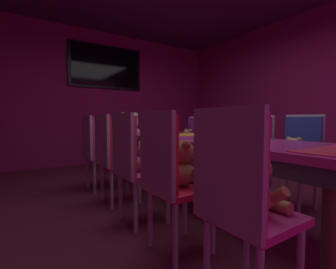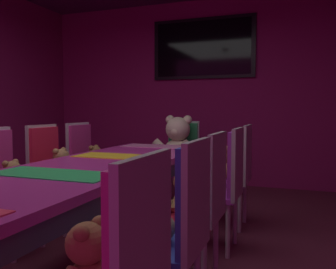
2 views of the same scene
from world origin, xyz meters
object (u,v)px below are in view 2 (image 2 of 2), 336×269
at_px(banquet_table, 93,176).
at_px(chair_right_3, 228,177).
at_px(teddy_right_1, 154,219).
at_px(throne_chair, 182,152).
at_px(chair_right_4, 239,166).
at_px(teddy_right_4, 224,165).
at_px(chair_left_3, 49,166).
at_px(chair_right_1, 181,219).
at_px(teddy_left_2, 13,180).
at_px(wall_tv, 203,48).
at_px(teddy_right_3, 210,179).
at_px(teddy_left_3, 62,167).
at_px(chair_right_2, 205,194).
at_px(king_teddy_bear, 178,144).
at_px(teddy_left_4, 96,160).
at_px(teddy_right_0, 86,268).
at_px(chair_left_4, 84,158).
at_px(teddy_right_2, 183,195).

relative_size(banquet_table, chair_right_3, 3.12).
relative_size(teddy_right_1, throne_chair, 0.31).
xyz_separation_m(chair_right_4, teddy_right_4, (-0.15, -0.00, -0.00)).
bearing_deg(chair_left_3, banquet_table, -34.76).
bearing_deg(teddy_right_4, chair_right_1, 94.77).
height_order(teddy_left_2, chair_right_4, chair_right_4).
bearing_deg(wall_tv, teddy_right_3, -73.98).
bearing_deg(teddy_right_1, teddy_left_3, -39.37).
xyz_separation_m(chair_left_3, chair_right_2, (1.68, -0.61, 0.00)).
relative_size(chair_right_1, king_teddy_bear, 1.55).
height_order(chair_left_3, chair_right_2, same).
xyz_separation_m(teddy_left_4, teddy_right_0, (1.41, -2.36, 0.00)).
xyz_separation_m(teddy_left_2, chair_left_4, (-0.13, 1.20, 0.02)).
distance_m(teddy_left_3, teddy_right_3, 1.42).
bearing_deg(teddy_left_3, chair_right_3, 0.94).
bearing_deg(teddy_left_4, chair_left_4, -180.00).
bearing_deg(teddy_right_2, teddy_right_4, -90.73).
xyz_separation_m(chair_left_3, chair_right_3, (1.70, 0.03, 0.00)).
distance_m(teddy_left_2, chair_right_4, 1.99).
height_order(teddy_left_3, teddy_right_4, teddy_right_4).
xyz_separation_m(chair_right_3, teddy_right_4, (-0.15, 0.60, -0.00)).
xyz_separation_m(teddy_right_3, chair_right_4, (0.14, 0.60, 0.03)).
xyz_separation_m(banquet_table, teddy_left_2, (-0.72, -0.01, -0.08)).
bearing_deg(chair_left_4, teddy_right_3, -20.19).
distance_m(chair_right_2, king_teddy_bear, 2.11).
bearing_deg(teddy_right_1, chair_right_1, -180.00).
bearing_deg(teddy_right_1, chair_right_4, -94.52).
xyz_separation_m(teddy_right_2, teddy_right_4, (0.02, 1.24, 0.02)).
distance_m(teddy_left_3, chair_right_3, 1.56).
distance_m(teddy_left_4, teddy_right_4, 1.41).
xyz_separation_m(teddy_left_3, teddy_left_4, (-0.01, 0.60, -0.01)).
distance_m(banquet_table, chair_right_4, 1.49).
height_order(banquet_table, chair_right_4, chair_right_4).
relative_size(chair_right_4, throne_chair, 1.00).
bearing_deg(chair_left_3, chair_right_3, 0.86).
relative_size(chair_right_1, chair_right_3, 1.00).
distance_m(teddy_left_4, chair_right_1, 2.35).
height_order(chair_left_3, chair_right_4, same).
relative_size(chair_right_2, king_teddy_bear, 1.55).
bearing_deg(chair_right_2, teddy_right_2, 0.00).
xyz_separation_m(chair_left_4, teddy_right_1, (1.56, -1.76, -0.01)).
bearing_deg(throne_chair, wall_tv, 180.00).
xyz_separation_m(chair_right_3, king_teddy_bear, (-0.86, 1.30, 0.12)).
xyz_separation_m(chair_right_1, chair_right_2, (-0.02, 0.55, 0.00)).
bearing_deg(king_teddy_bear, teddy_left_4, -44.08).
relative_size(chair_left_4, chair_right_4, 1.00).
distance_m(chair_right_3, throne_chair, 1.70).
height_order(chair_left_3, wall_tv, wall_tv).
relative_size(chair_right_2, chair_right_3, 1.00).
xyz_separation_m(teddy_left_4, king_teddy_bear, (0.70, 0.73, 0.13)).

